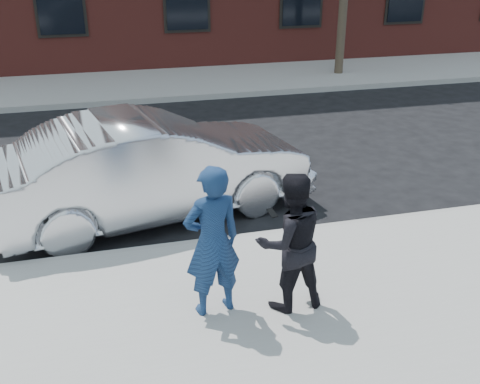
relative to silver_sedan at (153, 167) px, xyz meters
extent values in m
plane|color=black|center=(2.16, -2.84, -0.81)|extent=(100.00, 100.00, 0.00)
cube|color=#9C9993|center=(2.16, -3.09, -0.73)|extent=(50.00, 3.50, 0.15)
cube|color=#999691|center=(2.16, -1.29, -0.73)|extent=(50.00, 0.10, 0.15)
cube|color=#9C9993|center=(2.16, 8.41, -0.73)|extent=(50.00, 3.50, 0.15)
cube|color=#999691|center=(2.16, 6.61, -0.73)|extent=(50.00, 0.10, 0.15)
cylinder|color=#33281E|center=(6.66, 8.16, 1.44)|extent=(0.26, 0.26, 4.20)
imported|color=silver|center=(0.00, 0.00, 0.00)|extent=(5.14, 2.68, 1.61)
imported|color=navy|center=(0.33, -2.89, 0.22)|extent=(0.71, 0.53, 1.76)
cube|color=black|center=(0.24, -2.68, 0.55)|extent=(0.09, 0.14, 0.08)
imported|color=black|center=(1.18, -3.00, 0.16)|extent=(0.84, 0.68, 1.63)
cube|color=black|center=(1.02, -2.84, 0.46)|extent=(0.10, 0.15, 0.06)
camera|label=1|loc=(-0.69, -8.07, 3.21)|focal=42.00mm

